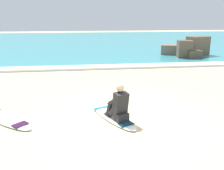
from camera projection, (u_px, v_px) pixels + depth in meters
ground_plane at (127, 122)px, 6.34m from camera, size 80.00×80.00×0.00m
sea at (89, 41)px, 25.96m from camera, size 80.00×28.00×0.10m
breaking_foam at (101, 67)px, 12.88m from camera, size 80.00×0.90×0.11m
surfboard_main at (112, 116)px, 6.64m from camera, size 1.30×2.18×0.08m
surfer_seated at (119, 106)px, 6.25m from camera, size 0.58×0.77×0.95m
surfboard_spare_near at (5, 119)px, 6.46m from camera, size 1.92×1.95×0.08m
rock_outcrop_distant at (187, 50)px, 16.35m from camera, size 3.15×3.03×1.32m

